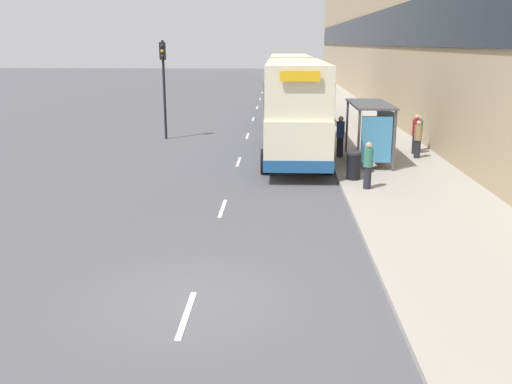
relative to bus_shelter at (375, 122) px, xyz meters
name	(u,v)px	position (x,y,z in m)	size (l,w,h in m)	color
ground_plane	(192,298)	(-5.77, -13.32, -1.88)	(220.00, 220.00, 0.00)	#515156
pavement	(334,104)	(0.73, 25.18, -1.81)	(5.00, 93.00, 0.14)	#A39E93
terrace_facade	(386,22)	(4.72, 25.18, 4.91)	(3.10, 93.00, 13.58)	tan
lane_mark_0	(186,315)	(-5.77, -14.04, -1.87)	(0.12, 2.00, 0.01)	silver
lane_mark_1	(223,208)	(-5.77, -6.75, -1.87)	(0.12, 2.00, 0.01)	silver
lane_mark_2	(239,162)	(-5.77, 0.55, -1.87)	(0.12, 2.00, 0.01)	silver
lane_mark_3	(247,136)	(-5.77, 7.85, -1.87)	(0.12, 2.00, 0.01)	silver
lane_mark_4	(253,119)	(-5.77, 15.14, -1.87)	(0.12, 2.00, 0.01)	silver
lane_mark_5	(257,108)	(-5.77, 22.44, -1.87)	(0.12, 2.00, 0.01)	silver
lane_mark_6	(260,99)	(-5.77, 29.74, -1.87)	(0.12, 2.00, 0.01)	silver
lane_mark_7	(262,93)	(-5.77, 37.03, -1.87)	(0.12, 2.00, 0.01)	silver
bus_shelter	(375,122)	(0.00, 0.00, 0.00)	(1.60, 4.20, 2.48)	#4C4C51
double_decker_bus_near	(295,107)	(-3.30, 1.68, 0.41)	(2.85, 10.94, 4.30)	beige
double_decker_bus_ahead	(289,86)	(-3.32, 15.07, 0.41)	(2.85, 11.49, 4.30)	beige
car_0	(289,77)	(-2.74, 51.38, -1.00)	(2.08, 4.54, 1.78)	black
car_1	(284,84)	(-3.52, 37.07, -1.00)	(1.93, 4.16, 1.77)	black
pedestrian_at_shelter	(340,136)	(-1.28, 1.25, -0.81)	(0.36, 0.36, 1.81)	#23232D
pedestrian_1	(418,139)	(2.10, 1.08, -0.89)	(0.33, 0.33, 1.66)	#23232D
pedestrian_2	(419,133)	(2.56, 2.85, -0.90)	(0.33, 0.33, 1.64)	#23232D
pedestrian_3	(368,165)	(-0.92, -4.55, -0.90)	(0.32, 0.32, 1.64)	#23232D
pedestrian_4	(416,134)	(2.25, 2.13, -0.81)	(0.36, 0.36, 1.80)	#23232D
litter_bin	(354,165)	(-1.22, -3.14, -1.21)	(0.55, 0.55, 1.05)	black
traffic_light_far_kerb	(163,74)	(-10.17, 6.69, 1.61)	(0.30, 0.32, 5.21)	black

